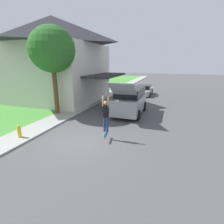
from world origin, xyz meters
The scene contains 10 objects.
ground_plane centered at (0.00, 0.00, 0.00)m, with size 120.00×120.00×0.00m, color #49494C.
lawn centered at (-8.00, 6.00, 0.04)m, with size 10.00×80.00×0.08m.
sidewalk centered at (-3.60, 6.00, 0.05)m, with size 1.80×80.00×0.10m.
house centered at (-7.85, 8.73, 4.56)m, with size 12.26×9.40×8.64m.
lawn_tree_near centered at (-4.39, 3.85, 5.04)m, with size 3.47×3.47×6.73m.
suv_parked centered at (1.27, 5.87, 1.15)m, with size 2.16×5.30×2.90m.
car_down_street centered at (0.98, 14.91, 0.62)m, with size 1.99×4.04×1.31m.
skateboarder centered at (1.18, 0.56, 1.50)m, with size 0.41×0.23×1.99m.
skateboard centered at (1.23, 0.40, 0.35)m, with size 0.22×0.80×0.24m.
fire_hydrant centered at (-3.44, -0.95, 0.45)m, with size 0.20×0.20×0.72m.
Camera 1 is at (4.43, -7.83, 4.18)m, focal length 28.00 mm.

